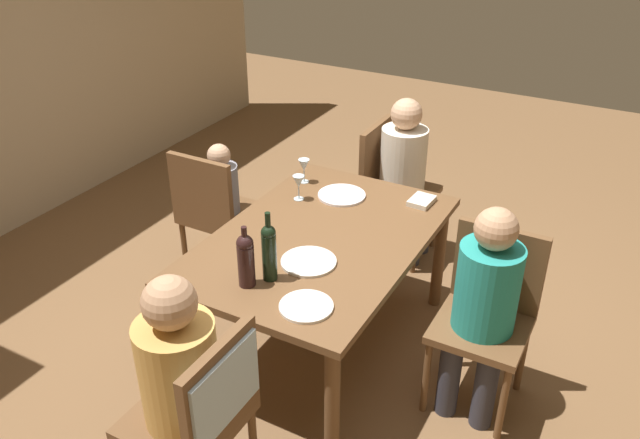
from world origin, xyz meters
TOP-DOWN VIEW (x-y plane):
  - ground_plane at (0.00, 0.00)m, footprint 10.00×10.00m
  - dining_table at (0.00, 0.00)m, footprint 1.53×1.02m
  - chair_right_end at (1.15, 0.09)m, footprint 0.44×0.44m
  - chair_left_end at (-1.15, -0.12)m, footprint 0.44×0.46m
  - chair_near at (0.09, -0.89)m, footprint 0.44×0.44m
  - chair_far_right at (0.26, 0.89)m, footprint 0.44×0.44m
  - person_woman_host at (1.15, -0.03)m, footprint 0.30×0.35m
  - person_man_bearded at (-1.15, 0.03)m, footprint 0.31×0.36m
  - person_man_guest at (-0.03, -0.89)m, footprint 0.34×0.30m
  - person_child_small at (0.37, 0.89)m, footprint 0.25×0.22m
  - wine_bottle_tall_green at (-0.54, 0.09)m, footprint 0.08×0.08m
  - wine_bottle_dark_red at (-0.45, 0.02)m, footprint 0.07×0.07m
  - wine_glass_near_left at (0.31, 0.31)m, footprint 0.07×0.07m
  - wine_glass_centre at (0.52, 0.39)m, footprint 0.07×0.07m
  - dinner_plate_host at (0.46, 0.11)m, footprint 0.28×0.28m
  - dinner_plate_guest_left at (-0.25, -0.07)m, footprint 0.27×0.27m
  - dinner_plate_guest_right at (-0.57, -0.24)m, footprint 0.24×0.24m
  - folded_napkin at (0.60, -0.33)m, footprint 0.17×0.13m

SIDE VIEW (x-z plane):
  - ground_plane at x=0.00m, z-range 0.00..0.00m
  - chair_right_end at x=1.15m, z-range 0.07..0.99m
  - chair_near at x=0.09m, z-range 0.07..0.99m
  - chair_far_right at x=0.26m, z-range 0.07..0.99m
  - person_child_small at x=0.37m, z-range 0.09..1.03m
  - chair_left_end at x=-1.15m, z-range 0.13..1.05m
  - dining_table at x=0.00m, z-range 0.28..1.01m
  - person_man_guest at x=-0.03m, z-range 0.09..1.21m
  - person_woman_host at x=1.15m, z-range 0.09..1.22m
  - person_man_bearded at x=-1.15m, z-range 0.09..1.24m
  - dinner_plate_host at x=0.46m, z-range 0.73..0.74m
  - dinner_plate_guest_left at x=-0.25m, z-range 0.73..0.74m
  - dinner_plate_guest_right at x=-0.57m, z-range 0.73..0.74m
  - folded_napkin at x=0.60m, z-range 0.73..0.76m
  - wine_glass_near_left at x=0.31m, z-range 0.76..0.91m
  - wine_glass_centre at x=0.52m, z-range 0.76..0.91m
  - wine_bottle_tall_green at x=-0.54m, z-range 0.71..1.02m
  - wine_bottle_dark_red at x=-0.45m, z-range 0.71..1.06m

